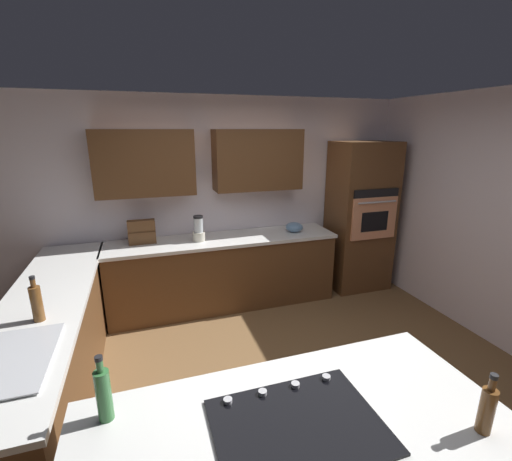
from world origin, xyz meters
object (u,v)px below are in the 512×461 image
Objects in this scene: wall_oven at (360,217)px; mixing_bowl at (294,227)px; blender at (199,230)px; dish_soap_bottle at (37,303)px; second_bottle at (487,409)px; sink_unit at (7,360)px; spice_rack at (142,232)px; oil_bottle at (104,394)px; cooktop at (297,425)px.

wall_oven is 9.10× the size of mixing_bowl.
blender is (2.25, 0.01, 0.01)m from wall_oven.
dish_soap_bottle is 1.13× the size of second_bottle.
dish_soap_bottle is (-0.06, -0.48, 0.12)m from sink_unit.
spice_rack is 0.92× the size of oil_bottle.
spice_rack is at bearing -8.03° from blender.
second_bottle is at bearing 81.11° from mixing_bowl.
blender is at bearing -132.55° from dish_soap_bottle.
sink_unit is 1.68m from cooktop.
blender is (-1.43, -1.97, 0.11)m from sink_unit.
second_bottle is (-0.75, 3.18, -0.01)m from blender.
wall_oven is 6.88× the size of second_bottle.
dish_soap_bottle is at bearing -38.50° from second_bottle.
cooktop is 2.27× the size of oil_bottle.
mixing_bowl is 0.67× the size of oil_bottle.
blender is 1.00× the size of spice_rack.
cooktop is 2.90m from blender.
spice_rack is at bearing -94.31° from oil_bottle.
blender is 0.66m from spice_rack.
blender is 1.38× the size of mixing_bowl.
wall_oven reaches higher than mixing_bowl.
mixing_bowl is 3.02m from dish_soap_bottle.
sink_unit is 2.09× the size of dish_soap_bottle.
wall_oven is 3.92m from dish_soap_bottle.
dish_soap_bottle reaches higher than spice_rack.
sink_unit is 2.21m from spice_rack.
oil_bottle reaches higher than cooktop.
blender is 3.27m from second_bottle.
wall_oven is at bearing 178.34° from spice_rack.
oil_bottle is (0.20, 2.68, -0.00)m from spice_rack.
wall_oven is at bearing -157.49° from dish_soap_bottle.
mixing_bowl is 0.73× the size of spice_rack.
dish_soap_bottle is (1.35, -1.41, 0.13)m from cooktop.
cooktop is at bearing 66.28° from mixing_bowl.
second_bottle reaches higher than sink_unit.
spice_rack is 3.56m from second_bottle.
cooktop is 3.39× the size of mixing_bowl.
sink_unit is at bearing 83.05° from dish_soap_bottle.
wall_oven is 2.90m from spice_rack.
cooktop is 1.95m from dish_soap_bottle.
blender reaches higher than second_bottle.
dish_soap_bottle is at bearing -46.31° from cooktop.
dish_soap_bottle is 1.21m from oil_bottle.
spice_rack is 1.74m from dish_soap_bottle.
dish_soap_bottle is at bearing 29.67° from mixing_bowl.
sink_unit reaches higher than cooktop.
mixing_bowl is (1.00, 0.01, -0.06)m from wall_oven.
wall_oven reaches higher than spice_rack.
oil_bottle is (2.10, 2.58, 0.08)m from mixing_bowl.
dish_soap_bottle is at bearing 65.56° from spice_rack.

